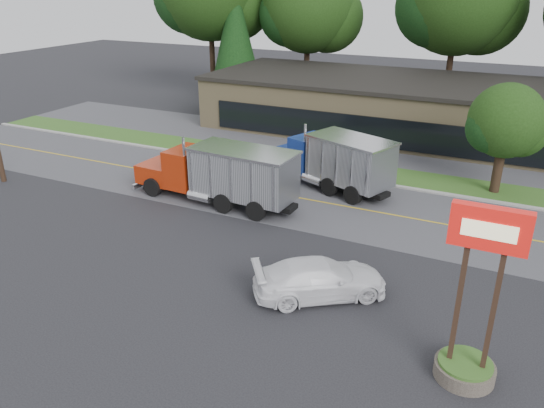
{
  "coord_description": "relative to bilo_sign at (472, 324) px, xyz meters",
  "views": [
    {
      "loc": [
        10.8,
        -17.31,
        11.83
      ],
      "look_at": [
        0.65,
        3.75,
        1.8
      ],
      "focal_mm": 35.0,
      "sensor_mm": 36.0,
      "label": 1
    }
  ],
  "objects": [
    {
      "name": "road",
      "position": [
        -10.5,
        11.5,
        -2.02
      ],
      "size": [
        60.0,
        8.0,
        0.02
      ],
      "primitive_type": "cube",
      "color": "slate",
      "rests_on": "ground"
    },
    {
      "name": "grass_verge",
      "position": [
        -10.5,
        17.5,
        -2.02
      ],
      "size": [
        60.0,
        3.4,
        0.03
      ],
      "primitive_type": "cube",
      "color": "#355C1F",
      "rests_on": "ground"
    },
    {
      "name": "tree_verge",
      "position": [
        -0.43,
        17.55,
        2.1
      ],
      "size": [
        4.54,
        4.27,
        6.48
      ],
      "color": "#382619",
      "rests_on": "ground"
    },
    {
      "name": "evergreen_left",
      "position": [
        -26.5,
        32.5,
        4.61
      ],
      "size": [
        5.31,
        5.31,
        12.07
      ],
      "color": "#382619",
      "rests_on": "ground"
    },
    {
      "name": "dump_truck_blue",
      "position": [
        -9.37,
        13.91,
        -0.22
      ],
      "size": [
        8.67,
        5.32,
        3.36
      ],
      "rotation": [
        0.0,
        0.0,
        2.77
      ],
      "color": "black",
      "rests_on": "ground"
    },
    {
      "name": "ground",
      "position": [
        -10.5,
        2.5,
        -2.02
      ],
      "size": [
        140.0,
        140.0,
        0.0
      ],
      "primitive_type": "plane",
      "color": "#2F2F33",
      "rests_on": "ground"
    },
    {
      "name": "tree_far_c",
      "position": [
        -6.33,
        36.63,
        7.91
      ],
      "size": [
        10.91,
        10.27,
        15.57
      ],
      "color": "#382619",
      "rests_on": "ground"
    },
    {
      "name": "far_parking",
      "position": [
        -10.5,
        22.5,
        -2.02
      ],
      "size": [
        60.0,
        7.0,
        0.02
      ],
      "primitive_type": "cube",
      "color": "slate",
      "rests_on": "ground"
    },
    {
      "name": "curb",
      "position": [
        -10.5,
        15.7,
        -2.02
      ],
      "size": [
        60.0,
        0.3,
        0.12
      ],
      "primitive_type": "cube",
      "color": "#9E9E99",
      "rests_on": "ground"
    },
    {
      "name": "rally_car",
      "position": [
        -5.89,
        2.44,
        -1.25
      ],
      "size": [
        5.6,
        4.89,
        1.55
      ],
      "primitive_type": "imported",
      "rotation": [
        0.0,
        0.0,
        2.2
      ],
      "color": "white",
      "rests_on": "ground"
    },
    {
      "name": "center_line",
      "position": [
        -10.5,
        11.5,
        -2.02
      ],
      "size": [
        60.0,
        0.12,
        0.01
      ],
      "primitive_type": "cube",
      "color": "gold",
      "rests_on": "ground"
    },
    {
      "name": "bilo_sign",
      "position": [
        0.0,
        0.0,
        0.0
      ],
      "size": [
        2.2,
        1.9,
        5.95
      ],
      "color": "#6B6054",
      "rests_on": "ground"
    },
    {
      "name": "strip_mall",
      "position": [
        -8.5,
        28.5,
        -0.02
      ],
      "size": [
        32.0,
        12.0,
        4.0
      ],
      "primitive_type": "cube",
      "color": "#9F8A61",
      "rests_on": "ground"
    },
    {
      "name": "tree_far_b",
      "position": [
        -20.35,
        36.62,
        6.86
      ],
      "size": [
        9.76,
        9.19,
        13.93
      ],
      "color": "#382619",
      "rests_on": "ground"
    },
    {
      "name": "dump_truck_red",
      "position": [
        -14.2,
        8.98,
        -0.21
      ],
      "size": [
        10.07,
        3.14,
        3.36
      ],
      "rotation": [
        0.0,
        0.0,
        3.09
      ],
      "color": "black",
      "rests_on": "ground"
    }
  ]
}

